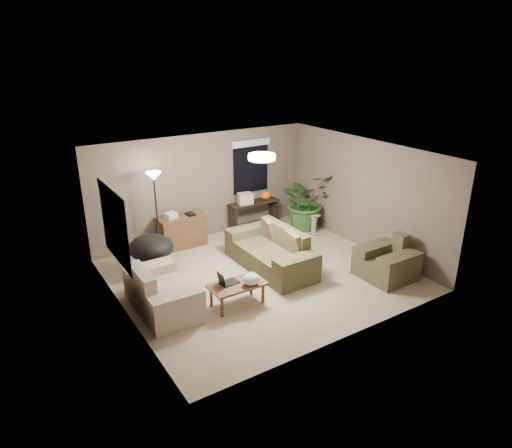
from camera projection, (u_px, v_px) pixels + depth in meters
room_shell at (262, 218)px, 8.82m from camera, size 5.50×5.50×5.50m
main_sofa at (272, 254)px, 9.52m from camera, size 0.95×2.20×0.85m
throw_pillows at (282, 236)px, 9.52m from camera, size 0.35×1.39×0.47m
loveseat at (161, 294)px, 7.96m from camera, size 0.90×1.60×0.85m
armchair at (387, 263)px, 9.11m from camera, size 0.95×1.00×0.85m
coffee_table at (237, 287)px, 8.08m from camera, size 1.00×0.55×0.42m
laptop at (226, 281)px, 8.04m from camera, size 0.37×0.27×0.24m
plastic_bag at (251, 279)px, 8.01m from camera, size 0.38×0.37×0.21m
desk at (182, 231)px, 10.47m from camera, size 1.10×0.50×0.75m
desk_papers at (175, 215)px, 10.23m from camera, size 0.69×0.29×0.12m
console_table at (254, 214)px, 11.40m from camera, size 1.30×0.40×0.75m
pumpkin at (266, 196)px, 11.42m from camera, size 0.33×0.33×0.20m
cardboard_box at (245, 198)px, 11.11m from camera, size 0.40×0.33×0.26m
papasan_chair at (151, 251)px, 9.23m from camera, size 1.18×1.18×0.80m
floor_lamp at (154, 187)px, 9.56m from camera, size 0.32×0.32×1.91m
ceiling_fixture at (262, 157)px, 8.38m from camera, size 0.50×0.50×0.10m
houseplant at (306, 207)px, 11.47m from camera, size 1.31×1.46×1.14m
cat_scratching_post at (314, 226)px, 11.24m from camera, size 0.32×0.32×0.50m
window_left at (113, 213)px, 7.49m from camera, size 0.05×1.56×1.33m
window_back at (251, 158)px, 11.22m from camera, size 1.06×0.05×1.33m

